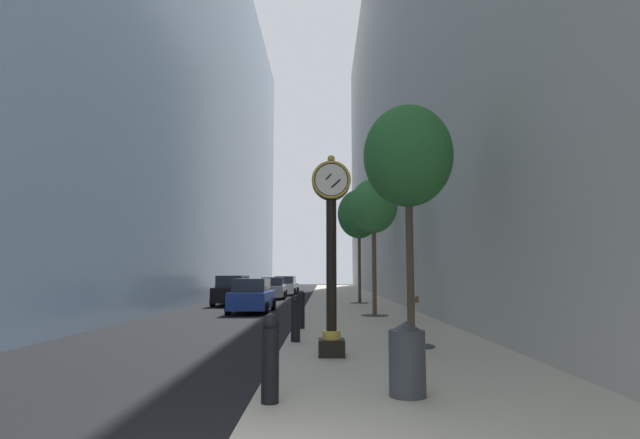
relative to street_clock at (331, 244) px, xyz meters
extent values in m
plane|color=black|center=(-1.16, 20.54, -2.50)|extent=(110.00, 110.00, 0.00)
cube|color=#BCB29E|center=(1.46, 23.54, -2.43)|extent=(5.25, 80.00, 0.14)
cube|color=#758EA8|center=(-12.35, 23.54, 13.26)|extent=(9.00, 80.00, 31.51)
cube|color=#B7B2A8|center=(8.59, 23.54, 13.70)|extent=(9.00, 80.00, 32.40)
cube|color=black|center=(0.00, 0.01, -2.18)|extent=(0.55, 0.55, 0.35)
cylinder|color=gold|center=(0.00, 0.01, -1.92)|extent=(0.38, 0.38, 0.18)
cylinder|color=black|center=(0.00, 0.01, -0.44)|extent=(0.22, 0.22, 2.78)
cylinder|color=black|center=(0.00, 0.01, 1.37)|extent=(0.84, 0.28, 0.84)
torus|color=gold|center=(0.00, -0.14, 1.37)|extent=(0.82, 0.05, 0.82)
cylinder|color=silver|center=(0.00, -0.14, 1.37)|extent=(0.69, 0.01, 0.69)
cylinder|color=silver|center=(0.00, 0.16, 1.37)|extent=(0.69, 0.01, 0.69)
sphere|color=gold|center=(0.00, 0.01, 1.87)|extent=(0.16, 0.16, 0.16)
cube|color=black|center=(-0.06, -0.15, 1.43)|extent=(0.14, 0.01, 0.14)
cube|color=black|center=(0.10, -0.15, 1.29)|extent=(0.21, 0.01, 0.20)
cylinder|color=black|center=(-0.89, -3.77, -1.86)|extent=(0.24, 0.24, 0.99)
sphere|color=black|center=(-0.89, -3.77, -1.30)|extent=(0.25, 0.25, 0.25)
cylinder|color=black|center=(-0.89, 2.23, -1.86)|extent=(0.24, 0.24, 0.99)
sphere|color=black|center=(-0.89, 2.23, -1.30)|extent=(0.25, 0.25, 0.25)
cylinder|color=black|center=(-0.89, 5.23, -1.86)|extent=(0.24, 0.24, 0.99)
sphere|color=black|center=(-0.89, 5.23, -1.30)|extent=(0.25, 0.25, 0.25)
cylinder|color=#333335|center=(1.93, 1.44, -2.35)|extent=(1.10, 1.10, 0.02)
cylinder|color=#4C3D2D|center=(1.93, 1.44, -0.46)|extent=(0.18, 0.18, 3.80)
ellipsoid|color=#2D7033|center=(1.93, 1.44, 2.27)|extent=(2.20, 2.20, 2.53)
cylinder|color=#333335|center=(1.93, 10.03, -2.35)|extent=(1.10, 1.10, 0.02)
cylinder|color=brown|center=(1.93, 10.03, -0.46)|extent=(0.18, 0.18, 3.80)
ellipsoid|color=#387F3D|center=(1.93, 10.03, 2.19)|extent=(1.99, 1.99, 2.29)
cylinder|color=#333335|center=(1.93, 18.62, -2.35)|extent=(1.10, 1.10, 0.02)
cylinder|color=#4C3D2D|center=(1.93, 18.62, -0.21)|extent=(0.18, 0.18, 4.29)
ellipsoid|color=#2D7033|center=(1.93, 18.62, 2.88)|extent=(2.53, 2.53, 2.91)
cylinder|color=#383D42|center=(1.02, -3.40, -1.90)|extent=(0.52, 0.52, 0.92)
cone|color=#272A2E|center=(1.02, -3.40, -1.39)|extent=(0.53, 0.53, 0.16)
cylinder|color=#23232D|center=(3.13, 8.38, -1.96)|extent=(0.27, 0.27, 0.79)
cylinder|color=silver|center=(3.13, 8.38, -1.25)|extent=(0.35, 0.35, 0.64)
sphere|color=#9E7556|center=(3.13, 8.38, -0.81)|extent=(0.24, 0.24, 0.24)
cube|color=brown|center=(3.35, 8.37, -1.61)|extent=(0.13, 0.20, 0.24)
cube|color=#B7BABF|center=(-3.90, 26.18, -1.90)|extent=(1.85, 4.32, 0.76)
cube|color=#282D38|center=(-3.90, 25.97, -1.23)|extent=(1.58, 2.44, 0.62)
cylinder|color=black|center=(-4.81, 27.61, -2.18)|extent=(0.24, 0.65, 0.64)
cylinder|color=black|center=(-3.09, 27.66, -2.18)|extent=(0.24, 0.65, 0.64)
cylinder|color=black|center=(-4.72, 24.70, -2.18)|extent=(0.24, 0.65, 0.64)
cylinder|color=black|center=(-3.00, 24.76, -2.18)|extent=(0.24, 0.65, 0.64)
cube|color=navy|center=(-3.60, 13.35, -1.89)|extent=(1.74, 4.31, 0.78)
cube|color=#282D38|center=(-3.60, 13.14, -1.20)|extent=(1.52, 2.42, 0.64)
cylinder|color=black|center=(-4.44, 14.82, -2.18)|extent=(0.22, 0.64, 0.64)
cylinder|color=black|center=(-2.73, 14.81, -2.18)|extent=(0.22, 0.64, 0.64)
cylinder|color=black|center=(-4.46, 11.90, -2.18)|extent=(0.22, 0.64, 0.64)
cylinder|color=black|center=(-2.75, 11.89, -2.18)|extent=(0.22, 0.64, 0.64)
cube|color=black|center=(-5.52, 18.98, -1.86)|extent=(1.82, 4.49, 0.85)
cube|color=#282D38|center=(-5.53, 18.76, -1.11)|extent=(1.56, 2.53, 0.69)
cylinder|color=black|center=(-6.34, 20.52, -2.18)|extent=(0.23, 0.64, 0.64)
cylinder|color=black|center=(-4.63, 20.48, -2.18)|extent=(0.23, 0.64, 0.64)
cylinder|color=black|center=(-6.41, 17.49, -2.18)|extent=(0.23, 0.64, 0.64)
cylinder|color=black|center=(-4.70, 17.45, -2.18)|extent=(0.23, 0.64, 0.64)
cube|color=silver|center=(-3.47, 32.48, -1.89)|extent=(1.93, 4.41, 0.78)
cube|color=#282D38|center=(-3.48, 32.26, -1.20)|extent=(1.66, 2.49, 0.64)
cylinder|color=black|center=(-4.31, 33.99, -2.18)|extent=(0.24, 0.65, 0.64)
cylinder|color=black|center=(-2.52, 33.93, -2.18)|extent=(0.24, 0.65, 0.64)
cylinder|color=black|center=(-4.41, 31.03, -2.18)|extent=(0.24, 0.65, 0.64)
cylinder|color=black|center=(-2.62, 30.97, -2.18)|extent=(0.24, 0.65, 0.64)
camera|label=1|loc=(-0.16, -10.64, -0.63)|focal=27.89mm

